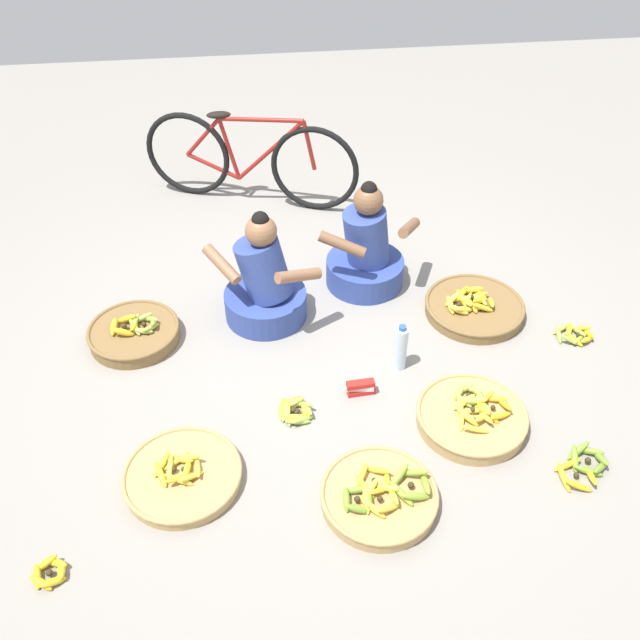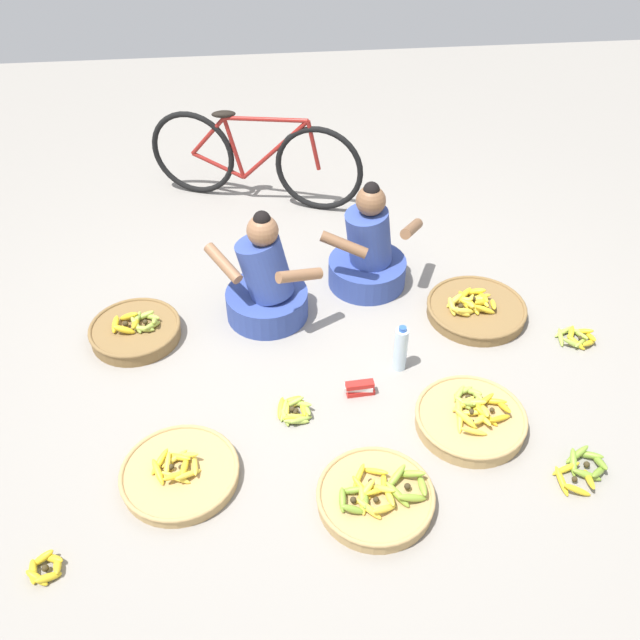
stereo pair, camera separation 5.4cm
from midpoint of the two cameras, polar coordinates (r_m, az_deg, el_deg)
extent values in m
plane|color=gray|center=(4.24, 0.08, -1.84)|extent=(10.00, 10.00, 0.00)
cylinder|color=#334793|center=(4.40, -4.03, 1.39)|extent=(0.52, 0.52, 0.18)
cylinder|color=#334793|center=(4.23, -4.20, 4.29)|extent=(0.45, 0.41, 0.43)
sphere|color=#8C6042|center=(4.08, -4.38, 7.37)|extent=(0.19, 0.19, 0.19)
sphere|color=black|center=(4.03, -4.44, 8.27)|extent=(0.10, 0.10, 0.10)
cylinder|color=#8C6042|center=(4.17, -7.63, 4.67)|extent=(0.24, 0.29, 0.16)
cylinder|color=#8C6042|center=(4.04, -1.32, 3.70)|extent=(0.30, 0.21, 0.16)
cylinder|color=#334793|center=(4.67, 4.23, 4.00)|extent=(0.52, 0.52, 0.18)
cylinder|color=#334793|center=(4.51, 4.40, 6.82)|extent=(0.38, 0.35, 0.41)
sphere|color=brown|center=(4.36, 4.58, 9.78)|extent=(0.19, 0.19, 0.19)
sphere|color=black|center=(4.32, 4.63, 10.65)|extent=(0.10, 0.10, 0.10)
cylinder|color=brown|center=(4.30, 2.36, 6.23)|extent=(0.31, 0.17, 0.16)
cylinder|color=brown|center=(4.48, 7.92, 7.47)|extent=(0.21, 0.30, 0.16)
torus|color=black|center=(5.64, -10.18, 13.39)|extent=(0.66, 0.28, 0.68)
torus|color=black|center=(5.32, 0.20, 12.34)|extent=(0.66, 0.28, 0.68)
cylinder|color=maroon|center=(5.36, -3.48, 13.81)|extent=(0.53, 0.22, 0.55)
cylinder|color=maroon|center=(5.47, -6.81, 13.88)|extent=(0.15, 0.08, 0.49)
cylinder|color=maroon|center=(5.27, -4.23, 16.19)|extent=(0.62, 0.26, 0.08)
cylinder|color=maroon|center=(5.60, -8.11, 12.52)|extent=(0.41, 0.18, 0.18)
cylinder|color=maroon|center=(5.51, -8.95, 14.77)|extent=(0.31, 0.14, 0.35)
cylinder|color=maroon|center=(5.25, -0.23, 14.20)|extent=(0.12, 0.07, 0.38)
ellipsoid|color=black|center=(5.38, -7.67, 16.50)|extent=(0.18, 0.08, 0.05)
cylinder|color=tan|center=(3.84, 12.69, -8.10)|extent=(0.59, 0.59, 0.08)
torus|color=tan|center=(3.81, 12.78, -7.70)|extent=(0.60, 0.60, 0.02)
ellipsoid|color=gold|center=(3.85, 15.29, -6.90)|extent=(0.06, 0.15, 0.08)
ellipsoid|color=gold|center=(3.88, 14.49, -6.51)|extent=(0.15, 0.08, 0.06)
ellipsoid|color=gold|center=(3.85, 13.74, -6.57)|extent=(0.15, 0.10, 0.08)
ellipsoid|color=gold|center=(3.81, 13.49, -7.37)|extent=(0.04, 0.15, 0.06)
ellipsoid|color=gold|center=(3.78, 13.99, -7.75)|extent=(0.13, 0.12, 0.08)
ellipsoid|color=gold|center=(3.80, 15.03, -7.84)|extent=(0.15, 0.08, 0.07)
sphere|color=#382D19|center=(3.83, 14.42, -7.21)|extent=(0.03, 0.03, 0.03)
ellipsoid|color=#9EB747|center=(3.88, 13.18, -6.04)|extent=(0.06, 0.12, 0.06)
ellipsoid|color=#9EB747|center=(3.90, 12.87, -5.80)|extent=(0.11, 0.11, 0.06)
ellipsoid|color=#9EB747|center=(3.89, 12.13, -5.77)|extent=(0.12, 0.06, 0.05)
ellipsoid|color=#9EB747|center=(3.87, 11.82, -5.97)|extent=(0.10, 0.11, 0.06)
ellipsoid|color=#9EB747|center=(3.83, 12.08, -6.69)|extent=(0.10, 0.11, 0.05)
ellipsoid|color=#9EB747|center=(3.83, 12.72, -6.78)|extent=(0.12, 0.03, 0.07)
ellipsoid|color=#9EB747|center=(3.85, 13.23, -6.52)|extent=(0.10, 0.11, 0.07)
sphere|color=#382D19|center=(3.86, 12.52, -6.24)|extent=(0.03, 0.03, 0.03)
ellipsoid|color=yellow|center=(3.80, 13.82, -7.28)|extent=(0.05, 0.15, 0.10)
ellipsoid|color=yellow|center=(3.83, 12.88, -6.66)|extent=(0.16, 0.09, 0.08)
ellipsoid|color=yellow|center=(3.82, 12.15, -6.80)|extent=(0.15, 0.10, 0.07)
ellipsoid|color=yellow|center=(3.77, 11.82, -7.43)|extent=(0.05, 0.16, 0.07)
ellipsoid|color=yellow|center=(3.74, 12.37, -7.96)|extent=(0.14, 0.13, 0.09)
ellipsoid|color=yellow|center=(3.77, 13.64, -7.91)|extent=(0.14, 0.12, 0.08)
sphere|color=#382D19|center=(3.79, 12.82, -7.41)|extent=(0.03, 0.03, 0.03)
ellipsoid|color=yellow|center=(3.77, 13.79, -7.93)|extent=(0.06, 0.15, 0.07)
ellipsoid|color=yellow|center=(3.79, 12.80, -7.48)|extent=(0.15, 0.06, 0.06)
ellipsoid|color=yellow|center=(3.74, 11.89, -8.11)|extent=(0.06, 0.15, 0.07)
ellipsoid|color=yellow|center=(3.70, 13.02, -8.95)|extent=(0.15, 0.05, 0.07)
sphere|color=#382D19|center=(3.75, 12.89, -8.21)|extent=(0.03, 0.03, 0.03)
cylinder|color=tan|center=(3.60, -11.04, -12.41)|extent=(0.59, 0.59, 0.06)
torus|color=tan|center=(3.58, -11.10, -12.13)|extent=(0.60, 0.60, 0.02)
ellipsoid|color=yellow|center=(3.56, -9.86, -11.72)|extent=(0.04, 0.16, 0.05)
ellipsoid|color=yellow|center=(3.59, -10.58, -10.94)|extent=(0.15, 0.08, 0.09)
ellipsoid|color=yellow|center=(3.60, -11.50, -11.16)|extent=(0.15, 0.10, 0.05)
ellipsoid|color=yellow|center=(3.57, -12.07, -11.72)|extent=(0.05, 0.15, 0.08)
ellipsoid|color=yellow|center=(3.52, -11.36, -12.63)|extent=(0.15, 0.07, 0.08)
ellipsoid|color=yellow|center=(3.52, -10.34, -12.43)|extent=(0.14, 0.11, 0.08)
sphere|color=#382D19|center=(3.56, -10.97, -11.84)|extent=(0.03, 0.03, 0.03)
ellipsoid|color=yellow|center=(3.55, -10.68, -11.81)|extent=(0.05, 0.16, 0.07)
ellipsoid|color=yellow|center=(3.61, -11.26, -11.02)|extent=(0.15, 0.09, 0.06)
ellipsoid|color=yellow|center=(3.60, -12.66, -11.34)|extent=(0.11, 0.15, 0.08)
ellipsoid|color=yellow|center=(3.56, -12.80, -12.13)|extent=(0.09, 0.15, 0.07)
ellipsoid|color=yellow|center=(3.53, -11.29, -12.48)|extent=(0.15, 0.10, 0.08)
sphere|color=#382D19|center=(3.57, -11.76, -11.79)|extent=(0.03, 0.03, 0.03)
cylinder|color=tan|center=(3.46, 5.05, -14.47)|extent=(0.56, 0.56, 0.07)
torus|color=tan|center=(3.43, 5.09, -14.14)|extent=(0.58, 0.58, 0.02)
ellipsoid|color=#8CAD38|center=(3.45, 8.90, -13.34)|extent=(0.04, 0.16, 0.08)
ellipsoid|color=#8CAD38|center=(3.48, 7.91, -12.46)|extent=(0.16, 0.09, 0.09)
ellipsoid|color=#8CAD38|center=(3.45, 6.72, -12.78)|extent=(0.14, 0.14, 0.09)
ellipsoid|color=#8CAD38|center=(3.40, 6.89, -14.12)|extent=(0.13, 0.15, 0.08)
ellipsoid|color=#8CAD38|center=(3.40, 8.08, -14.33)|extent=(0.16, 0.05, 0.09)
sphere|color=#382D19|center=(3.44, 7.69, -13.46)|extent=(0.03, 0.03, 0.03)
ellipsoid|color=yellow|center=(3.45, 5.75, -13.17)|extent=(0.05, 0.15, 0.06)
ellipsoid|color=yellow|center=(3.48, 5.03, -12.33)|extent=(0.14, 0.09, 0.07)
ellipsoid|color=yellow|center=(3.45, 3.69, -12.76)|extent=(0.10, 0.14, 0.07)
ellipsoid|color=yellow|center=(3.41, 3.90, -13.63)|extent=(0.10, 0.13, 0.08)
ellipsoid|color=yellow|center=(3.42, 5.27, -13.85)|extent=(0.14, 0.08, 0.06)
sphere|color=#382D19|center=(3.44, 4.68, -13.12)|extent=(0.03, 0.03, 0.03)
ellipsoid|color=olive|center=(3.37, 4.21, -14.62)|extent=(0.05, 0.13, 0.07)
ellipsoid|color=olive|center=(3.41, 3.19, -13.86)|extent=(0.13, 0.05, 0.06)
ellipsoid|color=olive|center=(3.37, 2.27, -14.63)|extent=(0.04, 0.13, 0.07)
ellipsoid|color=olive|center=(3.34, 3.25, -15.35)|extent=(0.13, 0.05, 0.08)
sphere|color=#382D19|center=(3.37, 3.24, -14.61)|extent=(0.03, 0.03, 0.03)
ellipsoid|color=yellow|center=(3.39, 6.23, -14.32)|extent=(0.04, 0.15, 0.08)
ellipsoid|color=yellow|center=(3.41, 5.60, -13.70)|extent=(0.14, 0.11, 0.09)
ellipsoid|color=yellow|center=(3.40, 4.24, -13.91)|extent=(0.13, 0.12, 0.09)
ellipsoid|color=yellow|center=(3.37, 3.99, -14.63)|extent=(0.04, 0.15, 0.07)
ellipsoid|color=yellow|center=(3.35, 4.55, -15.29)|extent=(0.13, 0.12, 0.08)
ellipsoid|color=yellow|center=(3.35, 5.80, -15.26)|extent=(0.15, 0.09, 0.09)
sphere|color=#382D19|center=(3.38, 5.13, -14.56)|extent=(0.03, 0.03, 0.03)
cylinder|color=brown|center=(4.53, 13.08, 0.77)|extent=(0.62, 0.62, 0.07)
torus|color=brown|center=(4.51, 13.15, 1.12)|extent=(0.63, 0.63, 0.02)
ellipsoid|color=yellow|center=(4.51, 14.45, 1.26)|extent=(0.06, 0.15, 0.07)
ellipsoid|color=yellow|center=(4.54, 13.35, 1.82)|extent=(0.15, 0.04, 0.06)
ellipsoid|color=yellow|center=(4.47, 12.86, 1.11)|extent=(0.06, 0.15, 0.06)
ellipsoid|color=yellow|center=(4.44, 13.80, 0.85)|extent=(0.15, 0.04, 0.09)
sphere|color=#382D19|center=(4.50, 13.61, 1.31)|extent=(0.03, 0.03, 0.03)
ellipsoid|color=gold|center=(4.55, 13.62, 1.86)|extent=(0.06, 0.16, 0.07)
ellipsoid|color=gold|center=(4.57, 12.98, 2.30)|extent=(0.15, 0.10, 0.09)
ellipsoid|color=gold|center=(4.55, 12.17, 2.07)|extent=(0.14, 0.13, 0.06)
ellipsoid|color=gold|center=(4.49, 12.13, 1.62)|extent=(0.07, 0.16, 0.08)
ellipsoid|color=gold|center=(4.47, 12.57, 1.27)|extent=(0.15, 0.12, 0.07)
ellipsoid|color=gold|center=(4.49, 13.52, 1.42)|extent=(0.15, 0.12, 0.10)
sphere|color=#382D19|center=(4.52, 12.86, 1.74)|extent=(0.04, 0.04, 0.04)
ellipsoid|color=yellow|center=(4.46, 12.61, 1.25)|extent=(0.04, 0.14, 0.09)
ellipsoid|color=yellow|center=(4.49, 12.00, 1.60)|extent=(0.14, 0.09, 0.08)
ellipsoid|color=yellow|center=(4.47, 11.38, 1.58)|extent=(0.14, 0.10, 0.09)
ellipsoid|color=yellow|center=(4.42, 11.19, 1.10)|extent=(0.05, 0.14, 0.09)
ellipsoid|color=yellow|center=(4.39, 11.87, 0.68)|extent=(0.14, 0.08, 0.08)
ellipsoid|color=yellow|center=(4.40, 12.29, 0.72)|extent=(0.14, 0.07, 0.09)
sphere|color=#382D19|center=(4.44, 11.88, 1.12)|extent=(0.03, 0.03, 0.03)
ellipsoid|color=yellow|center=(4.51, 13.78, 1.36)|extent=(0.04, 0.12, 0.06)
ellipsoid|color=yellow|center=(4.53, 13.27, 1.69)|extent=(0.12, 0.07, 0.07)
ellipsoid|color=yellow|center=(4.50, 12.59, 1.52)|extent=(0.09, 0.11, 0.07)
ellipsoid|color=yellow|center=(4.45, 12.84, 1.01)|extent=(0.10, 0.11, 0.07)
ellipsoid|color=yellow|center=(4.46, 13.47, 0.85)|extent=(0.12, 0.05, 0.05)
sphere|color=#382D19|center=(4.49, 13.18, 1.28)|extent=(0.03, 0.03, 0.03)
cylinder|color=brown|center=(4.39, -14.63, -0.97)|extent=(0.55, 0.55, 0.08)
torus|color=brown|center=(4.36, -14.72, -0.55)|extent=(0.56, 0.56, 0.02)
ellipsoid|color=#9EB747|center=(4.33, -13.13, -0.02)|extent=(0.04, 0.13, 0.09)
ellipsoid|color=#9EB747|center=(4.38, -13.43, 0.26)|extent=(0.13, 0.10, 0.05)
ellipsoid|color=#9EB747|center=(4.39, -13.96, 0.35)|extent=(0.14, 0.06, 0.07)
ellipsoid|color=#9EB747|center=(4.37, -14.58, -0.02)|extent=(0.08, 0.14, 0.07)
ellipsoid|color=#9EB747|center=(4.33, -14.59, -0.41)|extent=(0.10, 0.13, 0.08)
ellipsoid|color=#9EB747|center=(4.30, -14.01, -0.71)|extent=(0.14, 0.05, 0.05)
ellipsoid|color=#9EB747|center=(4.31, -13.33, -0.44)|extent=(0.11, 0.13, 0.07)
sphere|color=#382D19|center=(4.34, -13.89, -0.16)|extent=(0.03, 0.03, 0.03)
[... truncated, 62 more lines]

